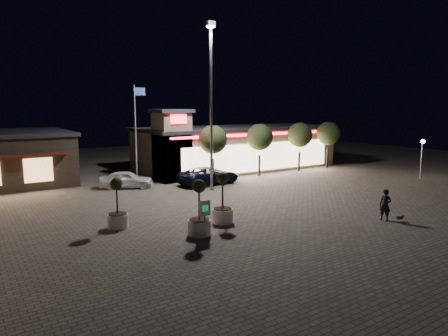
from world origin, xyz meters
TOP-DOWN VIEW (x-y plane):
  - ground at (0.00, 0.00)m, footprint 90.00×90.00m
  - retail_building at (9.51, 15.82)m, footprint 20.40×8.40m
  - floodlight_pole at (2.00, 8.00)m, footprint 0.60×0.40m
  - flagpole at (-1.90, 13.00)m, footprint 0.95×0.10m
  - lamp_post_east at (20.00, 2.00)m, footprint 0.36×0.36m
  - string_tree_a at (4.00, 11.00)m, footprint 2.42×2.42m
  - string_tree_b at (9.00, 11.00)m, footprint 2.42×2.42m
  - string_tree_c at (14.00, 11.00)m, footprint 2.42×2.42m
  - string_tree_d at (18.00, 11.00)m, footprint 2.42×2.42m
  - pickup_truck at (3.07, 10.15)m, footprint 5.46×2.85m
  - white_sedan at (-3.15, 12.32)m, footprint 4.36×3.18m
  - pedestrian at (5.77, -4.33)m, footprint 0.57×0.73m
  - dog at (6.37, -4.92)m, footprint 0.47×0.26m
  - planter_left at (-7.12, 2.61)m, footprint 1.08×1.08m
  - planter_mid at (-4.14, -0.81)m, footprint 1.14×1.14m
  - planter_right at (-2.02, 0.32)m, footprint 1.15×1.15m
  - valet_sign at (-4.03, -1.16)m, footprint 0.60×0.08m

SIDE VIEW (x-z plane):
  - ground at x=0.00m, z-range 0.00..0.00m
  - dog at x=6.37m, z-range 0.12..0.37m
  - white_sedan at x=-3.15m, z-range 0.00..1.38m
  - pickup_truck at x=3.07m, z-range 0.00..1.47m
  - planter_left at x=-7.12m, z-range -0.51..2.15m
  - planter_mid at x=-4.14m, z-range -0.54..2.27m
  - planter_right at x=-2.02m, z-range -0.54..2.28m
  - pedestrian at x=5.77m, z-range 0.00..1.78m
  - valet_sign at x=-4.03m, z-range 0.36..2.17m
  - retail_building at x=9.51m, z-range -0.84..5.26m
  - lamp_post_east at x=20.00m, z-range 0.72..4.20m
  - string_tree_a at x=4.00m, z-range 1.17..5.95m
  - string_tree_b at x=9.00m, z-range 1.17..5.95m
  - string_tree_c at x=14.00m, z-range 1.17..5.95m
  - string_tree_d at x=18.00m, z-range 1.17..5.95m
  - flagpole at x=-1.90m, z-range 0.74..8.74m
  - floodlight_pole at x=2.00m, z-range 0.83..13.21m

